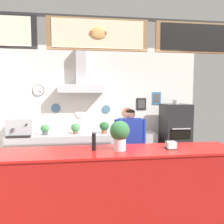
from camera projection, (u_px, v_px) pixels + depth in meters
ground_plane at (99, 214)px, 3.26m from camera, size 6.40×6.40×0.00m
back_wall_assembly at (92, 103)px, 5.26m from camera, size 5.33×2.41×3.01m
service_counter at (101, 189)px, 2.91m from camera, size 3.84×0.67×1.08m
back_prep_counter at (84, 153)px, 5.07m from camera, size 3.44×0.58×0.89m
pizza_oven at (175, 137)px, 5.13m from camera, size 0.61×0.65×1.70m
shop_worker at (130, 147)px, 4.06m from camera, size 0.60×0.25×1.55m
espresso_machine at (21, 127)px, 4.81m from camera, size 0.56×0.46×0.40m
potted_sage at (45, 129)px, 4.89m from camera, size 0.20×0.20×0.24m
potted_thyme at (119, 128)px, 5.14m from camera, size 0.19×0.19×0.23m
potted_basil at (104, 127)px, 5.07m from camera, size 0.24×0.24×0.28m
potted_rosemary at (76, 128)px, 5.03m from camera, size 0.22×0.22×0.25m
napkin_holder at (171, 145)px, 2.97m from camera, size 0.15×0.14×0.11m
basil_vase at (120, 134)px, 2.87m from camera, size 0.27×0.27×0.40m
pepper_grinder at (94, 141)px, 2.86m from camera, size 0.05×0.05×0.27m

